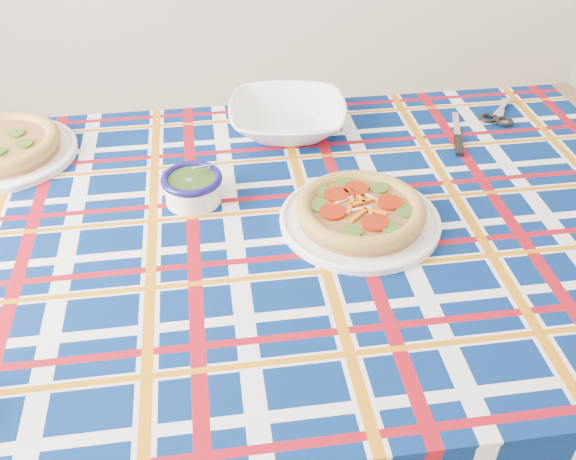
{
  "coord_description": "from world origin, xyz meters",
  "views": [
    {
      "loc": [
        -0.32,
        -1.16,
        1.64
      ],
      "look_at": [
        -0.12,
        -0.16,
        0.85
      ],
      "focal_mm": 40.0,
      "sensor_mm": 36.0,
      "label": 1
    }
  ],
  "objects": [
    {
      "name": "kitchen_scissors",
      "position": [
        0.55,
        0.28,
        0.84
      ],
      "size": [
        0.19,
        0.21,
        0.02
      ],
      "primitive_type": null,
      "rotation": [
        0.0,
        0.0,
        0.91
      ],
      "color": "silver",
      "rests_on": "tablecloth"
    },
    {
      "name": "main_focaccia_plate",
      "position": [
        0.03,
        -0.14,
        0.86
      ],
      "size": [
        0.38,
        0.38,
        0.07
      ],
      "primitive_type": null,
      "rotation": [
        0.0,
        0.0,
        -0.1
      ],
      "color": "#926033",
      "rests_on": "tablecloth"
    },
    {
      "name": "floor",
      "position": [
        0.0,
        0.0,
        0.0
      ],
      "size": [
        4.0,
        4.0,
        0.0
      ],
      "primitive_type": "plane",
      "color": "#96754D",
      "rests_on": "ground"
    },
    {
      "name": "serving_bowl",
      "position": [
        -0.04,
        0.28,
        0.86
      ],
      "size": [
        0.35,
        0.35,
        0.07
      ],
      "primitive_type": "imported",
      "rotation": [
        0.0,
        0.0,
        -0.19
      ],
      "color": "white",
      "rests_on": "tablecloth"
    },
    {
      "name": "second_focaccia_plate",
      "position": [
        -0.73,
        0.29,
        0.86
      ],
      "size": [
        0.37,
        0.37,
        0.06
      ],
      "primitive_type": null,
      "rotation": [
        0.0,
        0.0,
        0.05
      ],
      "color": "#926033",
      "rests_on": "tablecloth"
    },
    {
      "name": "pesto_bowl",
      "position": [
        -0.3,
        0.01,
        0.87
      ],
      "size": [
        0.14,
        0.14,
        0.08
      ],
      "primitive_type": null,
      "rotation": [
        0.0,
        0.0,
        0.05
      ],
      "color": "#1B360E",
      "rests_on": "tablecloth"
    },
    {
      "name": "table_knife",
      "position": [
        0.4,
        0.21,
        0.83
      ],
      "size": [
        0.1,
        0.23,
        0.01
      ],
      "primitive_type": null,
      "rotation": [
        0.0,
        0.0,
        1.22
      ],
      "color": "silver",
      "rests_on": "tablecloth"
    },
    {
      "name": "tablecloth",
      "position": [
        -0.15,
        -0.11,
        0.77
      ],
      "size": [
        1.85,
        1.22,
        0.12
      ],
      "primitive_type": null,
      "rotation": [
        0.0,
        0.0,
        -0.05
      ],
      "color": "#041D56",
      "rests_on": "dining_table"
    },
    {
      "name": "dining_table",
      "position": [
        -0.15,
        -0.11,
        0.74
      ],
      "size": [
        1.81,
        1.19,
        0.82
      ],
      "rotation": [
        0.0,
        0.0,
        -0.05
      ],
      "color": "brown",
      "rests_on": "floor"
    }
  ]
}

